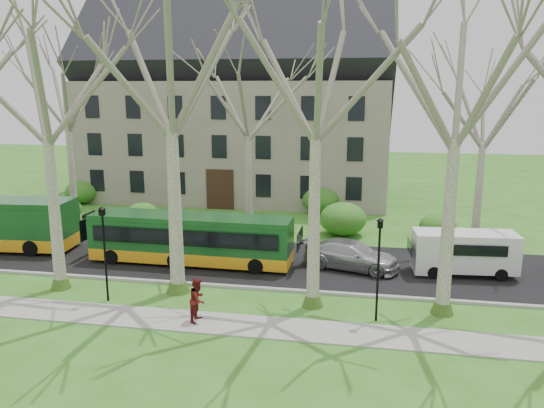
{
  "coord_description": "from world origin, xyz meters",
  "views": [
    {
      "loc": [
        5.36,
        -21.96,
        9.48
      ],
      "look_at": [
        0.88,
        3.0,
        3.91
      ],
      "focal_mm": 35.0,
      "sensor_mm": 36.0,
      "label": 1
    }
  ],
  "objects_px": {
    "van_a": "(464,253)",
    "bus_follow": "(191,238)",
    "pedestrian_b": "(198,299)",
    "sedan": "(351,255)"
  },
  "relations": [
    {
      "from": "van_a",
      "to": "bus_follow",
      "type": "bearing_deg",
      "value": 178.54
    },
    {
      "from": "van_a",
      "to": "pedestrian_b",
      "type": "distance_m",
      "value": 14.07
    },
    {
      "from": "bus_follow",
      "to": "pedestrian_b",
      "type": "relative_size",
      "value": 6.03
    },
    {
      "from": "bus_follow",
      "to": "pedestrian_b",
      "type": "height_order",
      "value": "bus_follow"
    },
    {
      "from": "bus_follow",
      "to": "pedestrian_b",
      "type": "distance_m",
      "value": 7.56
    },
    {
      "from": "bus_follow",
      "to": "sedan",
      "type": "bearing_deg",
      "value": 5.03
    },
    {
      "from": "sedan",
      "to": "pedestrian_b",
      "type": "distance_m",
      "value": 9.74
    },
    {
      "from": "sedan",
      "to": "pedestrian_b",
      "type": "height_order",
      "value": "pedestrian_b"
    },
    {
      "from": "pedestrian_b",
      "to": "sedan",
      "type": "bearing_deg",
      "value": -32.07
    },
    {
      "from": "bus_follow",
      "to": "van_a",
      "type": "xyz_separation_m",
      "value": [
        14.4,
        0.72,
        -0.27
      ]
    }
  ]
}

